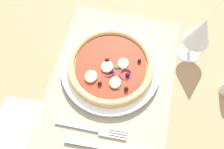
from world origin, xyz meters
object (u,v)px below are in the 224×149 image
object	(u,v)px
pizza	(111,66)
napkin	(22,131)
plate	(111,68)
wine_glass	(200,31)
fork	(95,130)
knife	(107,147)

from	to	relation	value
pizza	napkin	size ratio (longest dim) A/B	1.45
pizza	napkin	xyz separation A→B (cm)	(21.00, -17.51, -2.71)
plate	pizza	size ratio (longest dim) A/B	1.16
plate	wine_glass	bearing A→B (deg)	116.70
pizza	plate	bearing A→B (deg)	-166.05
fork	knife	bearing A→B (deg)	-43.14
pizza	napkin	world-z (taller)	pizza
plate	napkin	xyz separation A→B (cm)	(21.09, -17.48, -0.92)
fork	wine_glass	distance (cm)	35.50
fork	napkin	world-z (taller)	fork
napkin	plate	bearing A→B (deg)	140.34
pizza	wine_glass	size ratio (longest dim) A/B	1.55
plate	fork	bearing A→B (deg)	-0.32
knife	wine_glass	bearing A→B (deg)	58.45
wine_glass	pizza	bearing A→B (deg)	-63.06
plate	wine_glass	world-z (taller)	wine_glass
pizza	wine_glass	bearing A→B (deg)	116.94
pizza	fork	bearing A→B (deg)	-0.40
plate	wine_glass	size ratio (longest dim) A/B	1.80
pizza	fork	xyz separation A→B (cm)	(16.87, -0.12, -2.27)
plate	knife	bearing A→B (deg)	10.32
plate	pizza	distance (cm)	1.79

